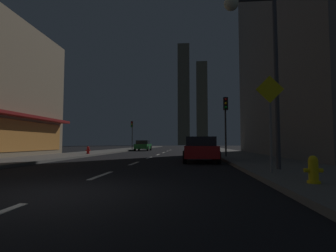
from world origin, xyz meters
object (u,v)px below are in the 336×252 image
(fire_hydrant_far_left, at_px, (88,150))
(traffic_light_near_right, at_px, (226,113))
(pedestrian_crossing_sign, at_px, (270,115))
(car_parked_near, at_px, (200,149))
(fire_hydrant_yellow_near, at_px, (313,170))
(traffic_light_far_left, at_px, (132,129))
(car_parked_far, at_px, (143,145))
(street_lamp_right, at_px, (253,38))

(fire_hydrant_far_left, bearing_deg, traffic_light_near_right, -18.13)
(traffic_light_near_right, height_order, pedestrian_crossing_sign, traffic_light_near_right)
(pedestrian_crossing_sign, bearing_deg, fire_hydrant_far_left, 130.53)
(car_parked_near, xyz_separation_m, fire_hydrant_yellow_near, (2.30, -8.77, -0.29))
(traffic_light_near_right, bearing_deg, car_parked_near, -121.39)
(car_parked_near, height_order, traffic_light_far_left, traffic_light_far_left)
(car_parked_far, distance_m, fire_hydrant_yellow_near, 31.24)
(fire_hydrant_far_left, distance_m, traffic_light_far_left, 15.70)
(fire_hydrant_far_left, height_order, traffic_light_near_right, traffic_light_near_right)
(fire_hydrant_yellow_near, xyz_separation_m, fire_hydrant_far_left, (-11.80, 15.62, 0.00))
(car_parked_near, xyz_separation_m, car_parked_far, (-7.20, 20.99, 0.00))
(car_parked_far, bearing_deg, fire_hydrant_yellow_near, -72.30)
(fire_hydrant_yellow_near, bearing_deg, car_parked_near, 104.69)
(street_lamp_right, xyz_separation_m, pedestrian_crossing_sign, (0.22, -1.15, -3.05))
(fire_hydrant_yellow_near, bearing_deg, street_lamp_right, 98.90)
(fire_hydrant_yellow_near, bearing_deg, traffic_light_far_left, 110.14)
(fire_hydrant_yellow_near, distance_m, street_lamp_right, 5.71)
(pedestrian_crossing_sign, bearing_deg, car_parked_near, 106.85)
(car_parked_near, height_order, fire_hydrant_yellow_near, car_parked_near)
(car_parked_near, height_order, traffic_light_near_right, traffic_light_near_right)
(fire_hydrant_yellow_near, xyz_separation_m, street_lamp_right, (-0.52, 3.32, 4.61))
(traffic_light_near_right, relative_size, street_lamp_right, 0.64)
(fire_hydrant_far_left, xyz_separation_m, street_lamp_right, (11.28, -12.30, 4.61))
(car_parked_near, relative_size, pedestrian_crossing_sign, 1.34)
(pedestrian_crossing_sign, bearing_deg, fire_hydrant_yellow_near, -82.14)
(fire_hydrant_yellow_near, distance_m, fire_hydrant_far_left, 19.58)
(fire_hydrant_yellow_near, relative_size, traffic_light_near_right, 0.16)
(traffic_light_near_right, height_order, street_lamp_right, street_lamp_right)
(car_parked_far, height_order, fire_hydrant_yellow_near, car_parked_far)
(car_parked_near, relative_size, car_parked_far, 1.00)
(car_parked_far, xyz_separation_m, fire_hydrant_far_left, (-2.30, -14.14, -0.29))
(traffic_light_near_right, xyz_separation_m, street_lamp_right, (-0.12, -8.57, 1.87))
(traffic_light_near_right, bearing_deg, street_lamp_right, -90.80)
(car_parked_near, bearing_deg, fire_hydrant_far_left, 144.22)
(pedestrian_crossing_sign, bearing_deg, street_lamp_right, 100.84)
(traffic_light_far_left, height_order, street_lamp_right, street_lamp_right)
(fire_hydrant_yellow_near, height_order, pedestrian_crossing_sign, pedestrian_crossing_sign)
(car_parked_far, height_order, pedestrian_crossing_sign, pedestrian_crossing_sign)
(pedestrian_crossing_sign, bearing_deg, traffic_light_near_right, 90.59)
(car_parked_far, xyz_separation_m, fire_hydrant_yellow_near, (9.50, -29.76, -0.29))
(car_parked_near, distance_m, street_lamp_right, 7.18)
(car_parked_far, xyz_separation_m, pedestrian_crossing_sign, (9.20, -27.59, 1.28))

